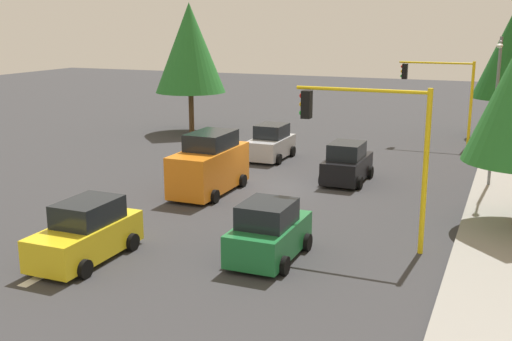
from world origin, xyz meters
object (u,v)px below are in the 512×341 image
object	(u,v)px
traffic_signal_far_left	(441,85)
car_green	(269,233)
traffic_signal_near_left	(372,135)
car_silver	(271,143)
street_lamp_curbside	(496,97)
delivery_van_orange	(210,165)
tree_opposite_side	(190,48)
car_black	(347,164)
car_yellow	(86,233)
tree_roadside_far	(511,54)

from	to	relation	value
traffic_signal_far_left	car_green	size ratio (longest dim) A/B	1.45
traffic_signal_near_left	car_silver	distance (m)	14.84
street_lamp_curbside	delivery_van_orange	bearing A→B (deg)	-65.29
traffic_signal_far_left	street_lamp_curbside	size ratio (longest dim) A/B	0.76
tree_opposite_side	car_silver	bearing A→B (deg)	54.09
car_black	car_silver	bearing A→B (deg)	-122.91
car_yellow	car_black	xyz separation A→B (m)	(-13.27, 5.30, -0.00)
traffic_signal_near_left	car_green	size ratio (longest dim) A/B	1.53
car_green	delivery_van_orange	bearing A→B (deg)	-140.21
traffic_signal_near_left	tree_opposite_side	distance (m)	24.62
car_green	traffic_signal_far_left	bearing A→B (deg)	173.13
car_silver	car_black	bearing A→B (deg)	57.09
tree_roadside_far	car_silver	distance (m)	17.73
traffic_signal_near_left	tree_opposite_side	world-z (taller)	tree_opposite_side
tree_opposite_side	car_green	bearing A→B (deg)	34.28
tree_opposite_side	car_black	size ratio (longest dim) A/B	2.40
traffic_signal_far_left	car_green	xyz separation A→B (m)	(22.44, -2.70, -2.86)
street_lamp_curbside	delivery_van_orange	distance (m)	13.33
traffic_signal_near_left	tree_roadside_far	distance (m)	24.36
tree_opposite_side	car_yellow	size ratio (longest dim) A/B	2.14
traffic_signal_near_left	car_green	xyz separation A→B (m)	(2.44, -2.75, -3.06)
car_yellow	car_black	bearing A→B (deg)	158.23
car_yellow	traffic_signal_far_left	bearing A→B (deg)	161.68
traffic_signal_near_left	tree_opposite_side	xyz separation A→B (m)	(-18.00, -16.68, 1.91)
traffic_signal_near_left	delivery_van_orange	xyz separation A→B (m)	(-4.19, -8.27, -2.67)
traffic_signal_far_left	tree_roadside_far	world-z (taller)	tree_roadside_far
car_yellow	car_silver	xyz separation A→B (m)	(-16.72, -0.04, -0.00)
traffic_signal_far_left	delivery_van_orange	xyz separation A→B (m)	(15.81, -8.22, -2.48)
car_yellow	car_black	size ratio (longest dim) A/B	1.12
street_lamp_curbside	car_silver	world-z (taller)	street_lamp_curbside
tree_opposite_side	tree_roadside_far	bearing A→B (deg)	106.31
delivery_van_orange	car_silver	size ratio (longest dim) A/B	1.30
tree_roadside_far	car_green	bearing A→B (deg)	-13.95
delivery_van_orange	car_black	xyz separation A→B (m)	(-4.29, 5.31, -0.39)
traffic_signal_far_left	tree_opposite_side	world-z (taller)	tree_opposite_side
street_lamp_curbside	traffic_signal_near_left	bearing A→B (deg)	-20.10
tree_roadside_far	car_silver	bearing A→B (deg)	-45.08
tree_roadside_far	car_green	world-z (taller)	tree_roadside_far
street_lamp_curbside	car_green	size ratio (longest dim) A/B	1.92
delivery_van_orange	car_black	size ratio (longest dim) A/B	1.29
traffic_signal_near_left	tree_opposite_side	size ratio (longest dim) A/B	0.63
traffic_signal_far_left	traffic_signal_near_left	world-z (taller)	traffic_signal_near_left
tree_roadside_far	car_green	distance (m)	27.65
tree_roadside_far	delivery_van_orange	bearing A→B (deg)	-31.39
car_black	car_yellow	bearing A→B (deg)	-21.77
tree_opposite_side	tree_roadside_far	distance (m)	21.36
car_yellow	car_silver	distance (m)	16.72
street_lamp_curbside	car_green	bearing A→B (deg)	-27.47
street_lamp_curbside	car_black	bearing A→B (deg)	-80.03
traffic_signal_far_left	car_yellow	world-z (taller)	traffic_signal_far_left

